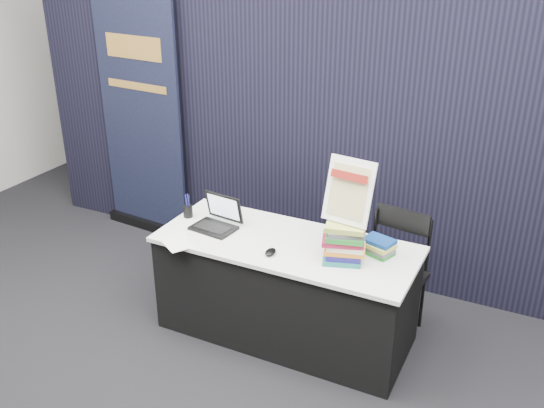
{
  "coord_description": "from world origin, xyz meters",
  "views": [
    {
      "loc": [
        1.54,
        -2.78,
        2.71
      ],
      "look_at": [
        -0.11,
        0.55,
        1.02
      ],
      "focal_mm": 40.0,
      "sensor_mm": 36.0,
      "label": 1
    }
  ],
  "objects_px": {
    "stacking_chair": "(393,271)",
    "book_stack_tall": "(344,242)",
    "display_table": "(286,289)",
    "laptop": "(216,220)",
    "book_stack_short": "(380,247)",
    "info_sign": "(349,192)",
    "pullup_banner": "(142,130)"
  },
  "relations": [
    {
      "from": "stacking_chair",
      "to": "book_stack_tall",
      "type": "bearing_deg",
      "value": -109.85
    },
    {
      "from": "display_table",
      "to": "laptop",
      "type": "distance_m",
      "value": 0.7
    },
    {
      "from": "book_stack_short",
      "to": "info_sign",
      "type": "height_order",
      "value": "info_sign"
    },
    {
      "from": "laptop",
      "to": "stacking_chair",
      "type": "bearing_deg",
      "value": 23.67
    },
    {
      "from": "book_stack_short",
      "to": "stacking_chair",
      "type": "distance_m",
      "value": 0.37
    },
    {
      "from": "book_stack_tall",
      "to": "book_stack_short",
      "type": "bearing_deg",
      "value": 46.2
    },
    {
      "from": "display_table",
      "to": "book_stack_tall",
      "type": "bearing_deg",
      "value": -8.14
    },
    {
      "from": "display_table",
      "to": "book_stack_tall",
      "type": "height_order",
      "value": "book_stack_tall"
    },
    {
      "from": "book_stack_short",
      "to": "stacking_chair",
      "type": "xyz_separation_m",
      "value": [
        0.05,
        0.23,
        -0.29
      ]
    },
    {
      "from": "pullup_banner",
      "to": "laptop",
      "type": "bearing_deg",
      "value": -30.31
    },
    {
      "from": "book_stack_tall",
      "to": "info_sign",
      "type": "xyz_separation_m",
      "value": [
        0.0,
        0.03,
        0.34
      ]
    },
    {
      "from": "laptop",
      "to": "book_stack_tall",
      "type": "height_order",
      "value": "book_stack_tall"
    },
    {
      "from": "pullup_banner",
      "to": "stacking_chair",
      "type": "bearing_deg",
      "value": -8.18
    },
    {
      "from": "info_sign",
      "to": "book_stack_short",
      "type": "bearing_deg",
      "value": 48.47
    },
    {
      "from": "info_sign",
      "to": "pullup_banner",
      "type": "height_order",
      "value": "pullup_banner"
    },
    {
      "from": "info_sign",
      "to": "pullup_banner",
      "type": "bearing_deg",
      "value": 164.75
    },
    {
      "from": "info_sign",
      "to": "stacking_chair",
      "type": "bearing_deg",
      "value": 66.82
    },
    {
      "from": "book_stack_tall",
      "to": "stacking_chair",
      "type": "height_order",
      "value": "book_stack_tall"
    },
    {
      "from": "display_table",
      "to": "pullup_banner",
      "type": "relative_size",
      "value": 0.79
    },
    {
      "from": "display_table",
      "to": "laptop",
      "type": "relative_size",
      "value": 5.5
    },
    {
      "from": "display_table",
      "to": "info_sign",
      "type": "distance_m",
      "value": 0.95
    },
    {
      "from": "book_stack_tall",
      "to": "stacking_chair",
      "type": "xyz_separation_m",
      "value": [
        0.23,
        0.42,
        -0.37
      ]
    },
    {
      "from": "pullup_banner",
      "to": "stacking_chair",
      "type": "distance_m",
      "value": 2.7
    },
    {
      "from": "display_table",
      "to": "book_stack_short",
      "type": "distance_m",
      "value": 0.76
    },
    {
      "from": "laptop",
      "to": "book_stack_short",
      "type": "xyz_separation_m",
      "value": [
        1.17,
        0.14,
        -0.0
      ]
    },
    {
      "from": "display_table",
      "to": "pullup_banner",
      "type": "xyz_separation_m",
      "value": [
        -1.92,
        0.95,
        0.64
      ]
    },
    {
      "from": "info_sign",
      "to": "stacking_chair",
      "type": "xyz_separation_m",
      "value": [
        0.23,
        0.39,
        -0.71
      ]
    },
    {
      "from": "laptop",
      "to": "book_stack_short",
      "type": "relative_size",
      "value": 1.45
    },
    {
      "from": "laptop",
      "to": "info_sign",
      "type": "distance_m",
      "value": 1.07
    },
    {
      "from": "book_stack_short",
      "to": "display_table",
      "type": "bearing_deg",
      "value": -168.42
    },
    {
      "from": "book_stack_tall",
      "to": "book_stack_short",
      "type": "height_order",
      "value": "book_stack_tall"
    },
    {
      "from": "pullup_banner",
      "to": "display_table",
      "type": "bearing_deg",
      "value": -21.54
    }
  ]
}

